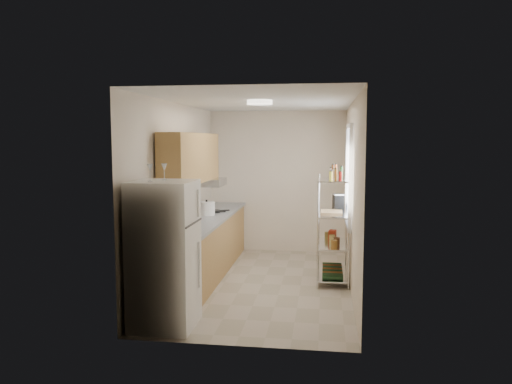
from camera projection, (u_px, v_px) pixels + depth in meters
room at (262, 195)px, 7.07m from camera, size 2.52×4.42×2.62m
counter_run at (207, 245)px, 7.71m from camera, size 0.63×3.51×0.90m
upper_cabinets at (191, 158)px, 7.26m from camera, size 0.33×2.20×0.72m
range_hood at (208, 182)px, 8.08m from camera, size 0.50×0.60×0.12m
window at (349, 176)px, 7.22m from camera, size 0.06×1.00×1.46m
bakers_rack at (333, 207)px, 7.24m from camera, size 0.45×0.90×1.73m
ceiling_dome at (260, 102)px, 6.64m from camera, size 0.34×0.34×0.05m
refrigerator at (164, 254)px, 5.50m from camera, size 0.67×0.67×1.63m
wine_glass_a at (150, 173)px, 5.32m from camera, size 0.07×0.07×0.19m
wine_glass_b at (164, 172)px, 5.49m from camera, size 0.07×0.07×0.19m
rice_cooker at (207, 208)px, 7.80m from camera, size 0.26×0.26×0.21m
frying_pan_large at (207, 212)px, 7.98m from camera, size 0.33×0.33×0.05m
frying_pan_small at (214, 211)px, 8.08m from camera, size 0.28×0.28×0.04m
cutting_board at (332, 212)px, 7.28m from camera, size 0.31×0.40×0.03m
espresso_machine at (338, 202)px, 7.54m from camera, size 0.18×0.24×0.25m
storage_bag at (332, 235)px, 7.50m from camera, size 0.12×0.16×0.16m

